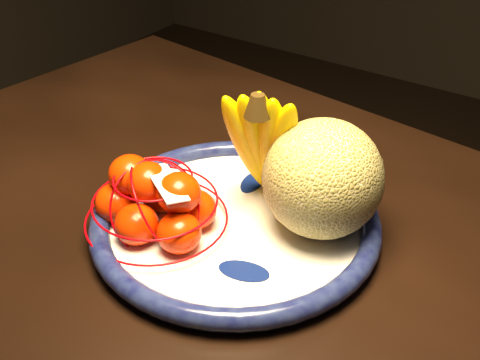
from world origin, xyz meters
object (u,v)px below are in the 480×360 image
Objects in this scene: cantaloupe at (323,179)px; mandarin_bag at (155,202)px; dining_table at (292,345)px; banana_bunch at (263,140)px; fruit_bowl at (235,221)px.

cantaloupe reaches higher than mandarin_bag.
dining_table is 10.77× the size of cantaloupe.
cantaloupe is 0.78× the size of banana_bunch.
cantaloupe is 0.09m from banana_bunch.
mandarin_bag is (-0.08, -0.12, -0.06)m from banana_bunch.
fruit_bowl is 1.80× the size of mandarin_bag.
banana_bunch reaches higher than mandarin_bag.
mandarin_bag reaches higher than fruit_bowl.
mandarin_bag is at bearing -146.15° from cantaloupe.
cantaloupe is at bearing -23.62° from banana_bunch.
banana_bunch reaches higher than dining_table.
fruit_bowl is 0.12m from cantaloupe.
banana_bunch is (-0.12, 0.11, 0.18)m from dining_table.
banana_bunch is (0.00, 0.05, 0.09)m from fruit_bowl.
banana_bunch is at bearing 86.42° from fruit_bowl.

